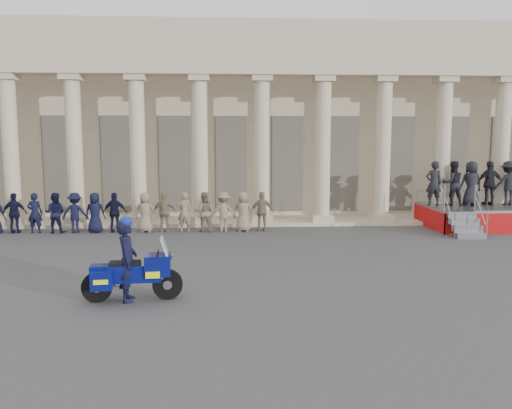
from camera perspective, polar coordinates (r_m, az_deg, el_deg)
The scene contains 6 objects.
ground at distance 13.61m, azimuth -2.82°, elevation -7.83°, with size 90.00×90.00×0.00m, color #3C3C3E.
building at distance 27.93m, azimuth -2.87°, elevation 9.08°, with size 40.00×12.50×9.00m.
officer_rank at distance 21.02m, azimuth -22.00°, elevation -0.89°, with size 16.71×0.60×1.58m.
reviewing_stand at distance 22.81m, azimuth 24.39°, elevation 1.46°, with size 4.68×4.26×2.76m.
motorcycle at distance 11.48m, azimuth -13.85°, elevation -7.66°, with size 2.21×0.93×1.42m.
rider at distance 11.41m, azimuth -14.51°, elevation -6.06°, with size 0.50×0.70×1.91m.
Camera 1 is at (0.02, -13.16, 3.46)m, focal length 35.00 mm.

